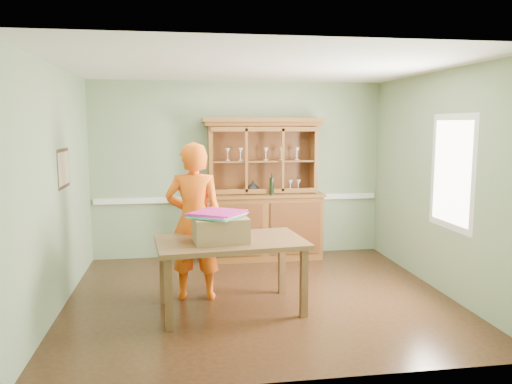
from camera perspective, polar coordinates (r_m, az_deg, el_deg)
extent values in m
plane|color=#442916|center=(6.11, 0.35, -11.88)|extent=(4.50, 4.50, 0.00)
plane|color=white|center=(5.79, 0.38, 14.15)|extent=(4.50, 4.50, 0.00)
plane|color=gray|center=(7.77, -1.96, 2.55)|extent=(4.50, 0.00, 4.50)
plane|color=gray|center=(5.89, -21.82, 0.32)|extent=(0.00, 4.00, 4.00)
plane|color=gray|center=(6.54, 20.23, 1.09)|extent=(0.00, 4.00, 4.00)
plane|color=gray|center=(3.86, 5.04, -2.80)|extent=(4.50, 0.00, 4.50)
cube|color=white|center=(7.80, -1.92, -0.76)|extent=(4.41, 0.05, 0.08)
cube|color=#372016|center=(6.15, -21.10, 2.53)|extent=(0.03, 0.60, 0.46)
cube|color=#C5B990|center=(6.15, -21.05, 2.53)|extent=(0.01, 0.52, 0.38)
cube|color=white|center=(6.26, 21.45, 2.13)|extent=(0.03, 0.96, 1.36)
cube|color=white|center=(6.25, 21.40, 2.13)|extent=(0.01, 0.80, 1.20)
cube|color=brown|center=(7.68, 0.85, -4.02)|extent=(1.75, 0.53, 0.97)
cube|color=brown|center=(7.59, 0.87, -0.30)|extent=(1.81, 0.59, 0.04)
cube|color=brown|center=(7.79, 0.56, 3.83)|extent=(1.65, 0.04, 1.02)
cube|color=brown|center=(7.53, -5.24, 3.67)|extent=(0.06, 0.37, 1.02)
cube|color=brown|center=(7.79, 6.57, 3.79)|extent=(0.06, 0.37, 1.02)
cube|color=brown|center=(7.60, 0.77, 7.81)|extent=(1.75, 0.43, 0.06)
cube|color=brown|center=(7.58, 0.80, 8.25)|extent=(1.83, 0.47, 0.06)
cube|color=brown|center=(7.62, 0.76, 3.57)|extent=(1.54, 0.32, 0.02)
imported|color=#B2B2B7|center=(7.64, -0.32, 0.61)|extent=(0.18, 0.18, 0.19)
imported|color=gold|center=(7.61, -2.49, 0.07)|extent=(0.21, 0.21, 0.05)
cylinder|color=black|center=(7.43, 1.82, 0.89)|extent=(0.07, 0.07, 0.31)
cube|color=brown|center=(5.50, -2.93, -5.74)|extent=(1.69, 1.12, 0.05)
cube|color=brown|center=(5.14, -9.97, -11.46)|extent=(0.08, 0.08, 0.75)
cube|color=brown|center=(5.89, -10.59, -8.97)|extent=(0.08, 0.08, 0.75)
cube|color=brown|center=(5.43, 5.49, -10.33)|extent=(0.08, 0.08, 0.75)
cube|color=brown|center=(6.14, 2.96, -8.14)|extent=(0.08, 0.08, 0.75)
cube|color=#91714B|center=(5.40, -4.09, -4.27)|extent=(0.61, 0.51, 0.27)
cube|color=yellow|center=(5.40, -4.43, -2.79)|extent=(0.68, 0.68, 0.01)
cube|color=green|center=(5.39, -4.43, -2.69)|extent=(0.68, 0.68, 0.01)
cube|color=#2E7CD9|center=(5.39, -4.43, -2.60)|extent=(0.68, 0.68, 0.01)
cube|color=pink|center=(5.39, -4.43, -2.50)|extent=(0.68, 0.68, 0.01)
cube|color=#C71E83|center=(5.39, -4.43, -2.41)|extent=(0.68, 0.68, 0.01)
cube|color=#C51E88|center=(5.39, -4.43, -2.32)|extent=(0.68, 0.68, 0.01)
imported|color=#FF6310|center=(5.89, -7.07, -3.34)|extent=(0.74, 0.54, 1.85)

